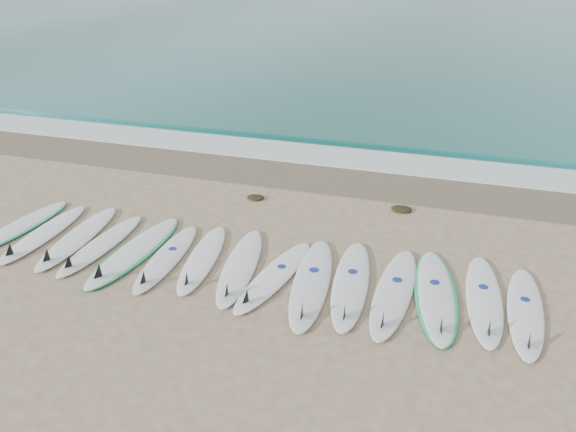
% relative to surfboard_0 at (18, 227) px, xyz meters
% --- Properties ---
extents(ground, '(120.00, 120.00, 0.00)m').
position_rel_surfboard_0_xyz_m(ground, '(4.36, 0.02, -0.05)').
color(ground, '#9E8466').
extents(ocean, '(120.00, 55.00, 0.03)m').
position_rel_surfboard_0_xyz_m(ocean, '(4.36, 32.52, -0.03)').
color(ocean, '#1D6564').
rests_on(ocean, ground).
extents(wet_sand_band, '(120.00, 1.80, 0.01)m').
position_rel_surfboard_0_xyz_m(wet_sand_band, '(4.36, 4.12, -0.04)').
color(wet_sand_band, brown).
rests_on(wet_sand_band, ground).
extents(foam_band, '(120.00, 1.40, 0.04)m').
position_rel_surfboard_0_xyz_m(foam_band, '(4.36, 5.52, -0.03)').
color(foam_band, silver).
rests_on(foam_band, ground).
extents(wave_crest, '(120.00, 1.00, 0.10)m').
position_rel_surfboard_0_xyz_m(wave_crest, '(4.36, 7.02, 0.00)').
color(wave_crest, '#1D6564').
rests_on(wave_crest, ground).
extents(surfboard_0, '(0.75, 2.44, 0.30)m').
position_rel_surfboard_0_xyz_m(surfboard_0, '(0.00, 0.00, 0.00)').
color(surfboard_0, white).
rests_on(surfboard_0, ground).
extents(surfboard_1, '(0.60, 2.39, 0.30)m').
position_rel_surfboard_0_xyz_m(surfboard_1, '(0.62, -0.11, 0.01)').
color(surfboard_1, white).
rests_on(surfboard_1, ground).
extents(surfboard_2, '(0.74, 2.54, 0.32)m').
position_rel_surfboard_0_xyz_m(surfboard_2, '(1.30, -0.05, 0.01)').
color(surfboard_2, white).
rests_on(surfboard_2, ground).
extents(surfboard_3, '(0.53, 2.35, 0.30)m').
position_rel_surfboard_0_xyz_m(surfboard_3, '(1.84, -0.15, 0.01)').
color(surfboard_3, white).
rests_on(surfboard_3, ground).
extents(surfboard_4, '(0.74, 2.66, 0.33)m').
position_rel_surfboard_0_xyz_m(surfboard_4, '(2.51, -0.16, 0.00)').
color(surfboard_4, white).
rests_on(surfboard_4, ground).
extents(surfboard_5, '(0.66, 2.35, 0.30)m').
position_rel_surfboard_0_xyz_m(surfboard_5, '(3.13, -0.22, 0.01)').
color(surfboard_5, silver).
rests_on(surfboard_5, ground).
extents(surfboard_6, '(0.83, 2.35, 0.29)m').
position_rel_surfboard_0_xyz_m(surfboard_6, '(3.71, -0.06, 0.01)').
color(surfboard_6, white).
rests_on(surfboard_6, ground).
extents(surfboard_7, '(0.91, 2.53, 0.32)m').
position_rel_surfboard_0_xyz_m(surfboard_7, '(4.40, -0.11, 0.01)').
color(surfboard_7, white).
rests_on(surfboard_7, ground).
extents(surfboard_8, '(0.86, 2.42, 0.30)m').
position_rel_surfboard_0_xyz_m(surfboard_8, '(5.00, -0.22, 0.01)').
color(surfboard_8, white).
rests_on(surfboard_8, ground).
extents(surfboard_9, '(0.89, 2.72, 0.34)m').
position_rel_surfboard_0_xyz_m(surfboard_9, '(5.61, -0.23, 0.01)').
color(surfboard_9, white).
rests_on(surfboard_9, ground).
extents(surfboard_10, '(0.81, 2.63, 0.33)m').
position_rel_surfboard_0_xyz_m(surfboard_10, '(6.19, -0.08, 0.01)').
color(surfboard_10, white).
rests_on(surfboard_10, ground).
extents(surfboard_11, '(0.63, 2.60, 0.33)m').
position_rel_surfboard_0_xyz_m(surfboard_11, '(6.84, -0.12, 0.01)').
color(surfboard_11, white).
rests_on(surfboard_11, ground).
extents(surfboard_12, '(0.97, 2.63, 0.33)m').
position_rel_surfboard_0_xyz_m(surfboard_12, '(7.44, 0.03, 0.00)').
color(surfboard_12, white).
rests_on(surfboard_12, ground).
extents(surfboard_13, '(0.65, 2.49, 0.31)m').
position_rel_surfboard_0_xyz_m(surfboard_13, '(8.12, 0.10, 0.01)').
color(surfboard_13, white).
rests_on(surfboard_13, ground).
extents(surfboard_14, '(0.55, 2.38, 0.30)m').
position_rel_surfboard_0_xyz_m(surfboard_14, '(8.67, -0.05, 0.01)').
color(surfboard_14, white).
rests_on(surfboard_14, ground).
extents(seaweed_near, '(0.36, 0.28, 0.07)m').
position_rel_surfboard_0_xyz_m(seaweed_near, '(3.66, 2.59, -0.01)').
color(seaweed_near, black).
rests_on(seaweed_near, ground).
extents(seaweed_far, '(0.41, 0.32, 0.08)m').
position_rel_surfboard_0_xyz_m(seaweed_far, '(6.58, 2.91, -0.01)').
color(seaweed_far, black).
rests_on(seaweed_far, ground).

